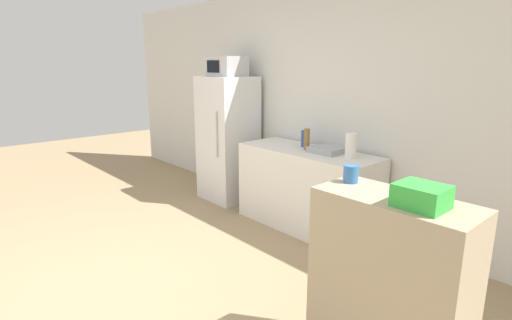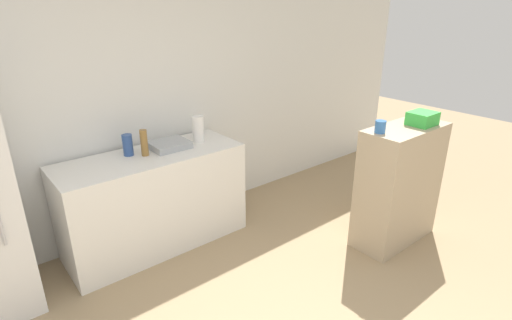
% 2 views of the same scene
% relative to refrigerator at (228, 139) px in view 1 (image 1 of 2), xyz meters
% --- Properties ---
extents(ground_plane, '(14.00, 14.00, 0.00)m').
position_rel_refrigerator_xyz_m(ground_plane, '(1.14, -2.25, -0.80)').
color(ground_plane, '#9E8460').
extents(wall_back, '(8.00, 0.06, 2.60)m').
position_rel_refrigerator_xyz_m(wall_back, '(1.14, 0.39, 0.50)').
color(wall_back, silver).
rests_on(wall_back, ground_plane).
extents(refrigerator, '(0.64, 0.61, 1.60)m').
position_rel_refrigerator_xyz_m(refrigerator, '(0.00, 0.00, 0.00)').
color(refrigerator, silver).
rests_on(refrigerator, ground_plane).
extents(microwave, '(0.45, 0.35, 0.24)m').
position_rel_refrigerator_xyz_m(microwave, '(-0.00, -0.00, 0.92)').
color(microwave, '#BCBCC1').
rests_on(microwave, refrigerator).
extents(counter, '(1.58, 0.60, 0.87)m').
position_rel_refrigerator_xyz_m(counter, '(1.34, 0.02, -0.36)').
color(counter, silver).
rests_on(counter, ground_plane).
extents(sink_basin, '(0.32, 0.28, 0.06)m').
position_rel_refrigerator_xyz_m(sink_basin, '(1.56, 0.07, 0.10)').
color(sink_basin, '#9EA3A8').
rests_on(sink_basin, counter).
extents(bottle_tall, '(0.06, 0.06, 0.22)m').
position_rel_refrigerator_xyz_m(bottle_tall, '(1.31, 0.03, 0.18)').
color(bottle_tall, olive).
rests_on(bottle_tall, counter).
extents(bottle_short, '(0.08, 0.08, 0.18)m').
position_rel_refrigerator_xyz_m(bottle_short, '(1.20, 0.13, 0.16)').
color(bottle_short, '#2D4C8C').
rests_on(bottle_short, counter).
extents(shelf_cabinet, '(0.83, 0.38, 1.09)m').
position_rel_refrigerator_xyz_m(shelf_cabinet, '(3.08, -1.30, -0.25)').
color(shelf_cabinet, tan).
rests_on(shelf_cabinet, ground_plane).
extents(basket, '(0.23, 0.20, 0.11)m').
position_rel_refrigerator_xyz_m(basket, '(3.22, -1.35, 0.35)').
color(basket, green).
rests_on(basket, shelf_cabinet).
extents(jar, '(0.09, 0.09, 0.10)m').
position_rel_refrigerator_xyz_m(jar, '(2.76, -1.25, 0.34)').
color(jar, '#336BB2').
rests_on(jar, shelf_cabinet).
extents(paper_towel_roll, '(0.11, 0.11, 0.24)m').
position_rel_refrigerator_xyz_m(paper_towel_roll, '(1.85, 0.06, 0.19)').
color(paper_towel_roll, white).
rests_on(paper_towel_roll, counter).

